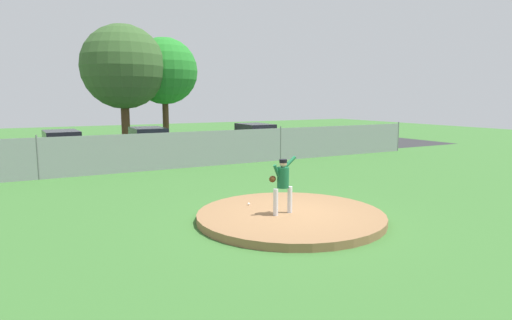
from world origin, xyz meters
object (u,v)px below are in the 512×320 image
pitcher_youth (283,181)px  baseball (249,204)px  parked_car_charcoal (62,148)px  parked_car_silver (255,138)px  parked_car_teal (148,143)px

pitcher_youth → baseball: 1.63m
pitcher_youth → parked_car_charcoal: 14.92m
baseball → parked_car_silver: size_ratio=0.02×
parked_car_charcoal → parked_car_silver: bearing=-0.2°
pitcher_youth → parked_car_teal: bearing=89.1°
pitcher_youth → baseball: size_ratio=21.33×
pitcher_youth → parked_car_charcoal: pitcher_youth is taller
pitcher_youth → parked_car_teal: (0.22, 14.83, -0.33)m
baseball → parked_car_silver: parked_car_silver is taller
pitcher_youth → parked_car_charcoal: size_ratio=0.34×
baseball → parked_car_teal: bearing=87.6°
parked_car_teal → pitcher_youth: bearing=-90.9°
parked_car_charcoal → parked_car_teal: size_ratio=0.98×
parked_car_teal → parked_car_charcoal: bearing=-172.9°
parked_car_charcoal → parked_car_teal: parked_car_charcoal is taller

